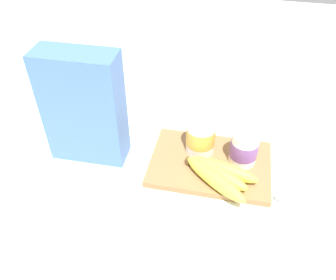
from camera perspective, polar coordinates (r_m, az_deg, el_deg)
The scene contains 7 objects.
ground_plane at distance 0.87m, azimuth 6.81°, elevation -4.23°, with size 2.40×2.40×0.00m, color white.
cutting_board at distance 0.86m, azimuth 6.85°, elevation -3.85°, with size 0.29×0.20×0.02m, color olive.
cereal_box at distance 0.83m, azimuth -13.52°, elevation 5.06°, with size 0.18×0.08×0.28m, color #4770B7.
yogurt_cup_front at distance 0.85m, azimuth 5.35°, elevation 0.82°, with size 0.07×0.07×0.10m.
yogurt_cup_back at distance 0.84m, azimuth 12.24°, elevation -1.24°, with size 0.07×0.07×0.08m.
banana_bunch at distance 0.80m, azimuth 8.07°, elevation -5.49°, with size 0.18×0.14×0.04m.
spoon at distance 0.85m, azimuth 19.15°, elevation -7.77°, with size 0.11×0.10×0.01m.
Camera 1 is at (0.02, -0.61, 0.61)m, focal length 37.53 mm.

